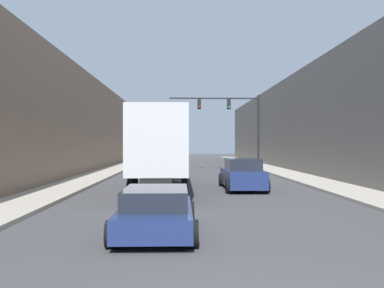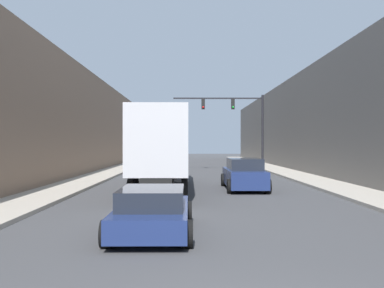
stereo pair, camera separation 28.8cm
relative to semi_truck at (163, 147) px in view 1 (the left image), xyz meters
name	(u,v)px [view 1 (the left image)]	position (x,y,z in m)	size (l,w,h in m)	color
sidewalk_right	(281,172)	(9.11, 12.10, -2.15)	(2.50, 80.00, 0.15)	#B2A899
sidewalk_left	(105,172)	(-5.22, 12.10, -2.15)	(2.50, 80.00, 0.15)	#B2A899
building_right	(333,122)	(13.36, 12.10, 1.94)	(6.00, 80.00, 8.32)	#66605B
building_left	(52,123)	(-9.47, 12.10, 1.83)	(6.00, 80.00, 8.10)	#846B56
semi_truck	(163,147)	(0.00, 0.00, 0.00)	(2.44, 13.63, 3.92)	silver
sedan_car	(156,211)	(0.28, -11.25, -1.63)	(2.10, 4.45, 1.22)	navy
suv_car	(242,175)	(4.12, -0.34, -1.44)	(2.08, 4.99, 1.63)	navy
traffic_signal_gantry	(237,118)	(5.81, 14.74, 2.45)	(7.91, 0.35, 6.67)	black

